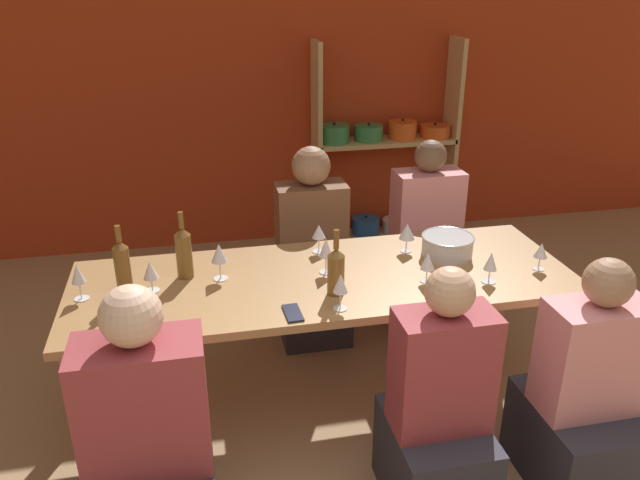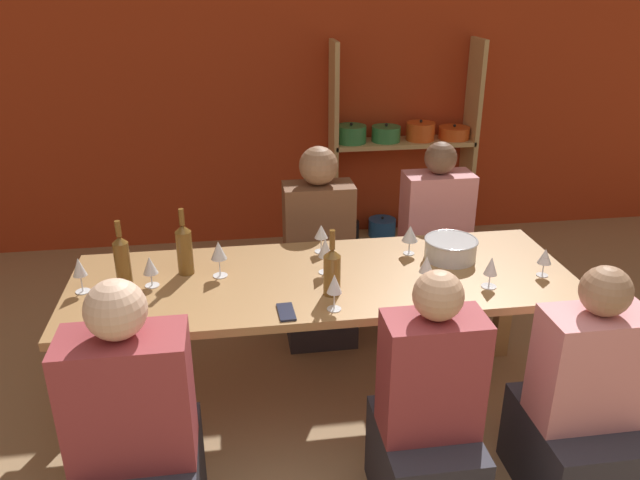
{
  "view_description": "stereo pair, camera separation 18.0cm",
  "coord_description": "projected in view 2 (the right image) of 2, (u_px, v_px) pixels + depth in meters",
  "views": [
    {
      "loc": [
        -0.71,
        -1.2,
        2.15
      ],
      "look_at": [
        -0.12,
        1.56,
        0.93
      ],
      "focal_mm": 35.0,
      "sensor_mm": 36.0,
      "label": 1
    },
    {
      "loc": [
        -0.53,
        -1.23,
        2.15
      ],
      "look_at": [
        -0.12,
        1.56,
        0.93
      ],
      "focal_mm": 35.0,
      "sensor_mm": 36.0,
      "label": 2
    }
  ],
  "objects": [
    {
      "name": "wall_back_red",
      "position": [
        294.0,
        79.0,
        4.98
      ],
      "size": [
        8.8,
        0.06,
        2.7
      ],
      "color": "#B23819",
      "rests_on": "ground_plane"
    },
    {
      "name": "shelf_unit",
      "position": [
        401.0,
        171.0,
        5.21
      ],
      "size": [
        1.19,
        0.3,
        1.67
      ],
      "color": "tan",
      "rests_on": "ground_plane"
    },
    {
      "name": "dining_table",
      "position": [
        323.0,
        293.0,
        3.08
      ],
      "size": [
        2.44,
        0.85,
        0.78
      ],
      "color": "#AD7F4C",
      "rests_on": "ground_plane"
    },
    {
      "name": "mixing_bowl",
      "position": [
        451.0,
        248.0,
        3.2
      ],
      "size": [
        0.27,
        0.27,
        0.11
      ],
      "color": "#B7BABC",
      "rests_on": "dining_table"
    },
    {
      "name": "wine_bottle_green",
      "position": [
        332.0,
        271.0,
        2.83
      ],
      "size": [
        0.08,
        0.08,
        0.32
      ],
      "color": "brown",
      "rests_on": "dining_table"
    },
    {
      "name": "wine_bottle_dark",
      "position": [
        123.0,
        262.0,
        2.86
      ],
      "size": [
        0.07,
        0.07,
        0.35
      ],
      "color": "brown",
      "rests_on": "dining_table"
    },
    {
      "name": "wine_bottle_amber",
      "position": [
        184.0,
        248.0,
        3.02
      ],
      "size": [
        0.08,
        0.08,
        0.34
      ],
      "color": "brown",
      "rests_on": "dining_table"
    },
    {
      "name": "wine_glass_red_a",
      "position": [
        334.0,
        285.0,
        2.7
      ],
      "size": [
        0.07,
        0.07,
        0.17
      ],
      "color": "white",
      "rests_on": "dining_table"
    },
    {
      "name": "wine_glass_empty_a",
      "position": [
        219.0,
        251.0,
        2.99
      ],
      "size": [
        0.08,
        0.08,
        0.18
      ],
      "color": "white",
      "rests_on": "dining_table"
    },
    {
      "name": "wine_glass_red_b",
      "position": [
        150.0,
        266.0,
        2.91
      ],
      "size": [
        0.07,
        0.07,
        0.15
      ],
      "color": "white",
      "rests_on": "dining_table"
    },
    {
      "name": "wine_glass_empty_b",
      "position": [
        410.0,
        234.0,
        3.24
      ],
      "size": [
        0.08,
        0.08,
        0.16
      ],
      "color": "white",
      "rests_on": "dining_table"
    },
    {
      "name": "wine_glass_white_a",
      "position": [
        321.0,
        233.0,
        3.26
      ],
      "size": [
        0.07,
        0.07,
        0.15
      ],
      "color": "white",
      "rests_on": "dining_table"
    },
    {
      "name": "wine_glass_red_c",
      "position": [
        426.0,
        265.0,
        2.92
      ],
      "size": [
        0.07,
        0.07,
        0.15
      ],
      "color": "white",
      "rests_on": "dining_table"
    },
    {
      "name": "wine_glass_empty_c",
      "position": [
        79.0,
        268.0,
        2.85
      ],
      "size": [
        0.07,
        0.07,
        0.17
      ],
      "color": "white",
      "rests_on": "dining_table"
    },
    {
      "name": "wine_glass_red_d",
      "position": [
        545.0,
        257.0,
        3.01
      ],
      "size": [
        0.07,
        0.07,
        0.14
      ],
      "color": "white",
      "rests_on": "dining_table"
    },
    {
      "name": "wine_glass_red_e",
      "position": [
        325.0,
        249.0,
        3.03
      ],
      "size": [
        0.07,
        0.07,
        0.18
      ],
      "color": "white",
      "rests_on": "dining_table"
    },
    {
      "name": "wine_glass_red_f",
      "position": [
        491.0,
        267.0,
        2.9
      ],
      "size": [
        0.07,
        0.07,
        0.15
      ],
      "color": "white",
      "rests_on": "dining_table"
    },
    {
      "name": "cell_phone",
      "position": [
        286.0,
        312.0,
        2.71
      ],
      "size": [
        0.08,
        0.15,
        0.01
      ],
      "color": "#1E2338",
      "rests_on": "dining_table"
    },
    {
      "name": "person_near_a",
      "position": [
        427.0,
        430.0,
        2.56
      ],
      "size": [
        0.39,
        0.49,
        1.14
      ],
      "color": "#2D2D38",
      "rests_on": "ground_plane"
    },
    {
      "name": "person_far_a",
      "position": [
        319.0,
        267.0,
        3.88
      ],
      "size": [
        0.42,
        0.52,
        1.22
      ],
      "rotation": [
        0.0,
        0.0,
        3.14
      ],
      "color": "#2D2D38",
      "rests_on": "ground_plane"
    },
    {
      "name": "person_near_b",
      "position": [
        138.0,
        461.0,
        2.37
      ],
      "size": [
        0.45,
        0.56,
        1.2
      ],
      "color": "#2D2D38",
      "rests_on": "ground_plane"
    },
    {
      "name": "person_far_b",
      "position": [
        433.0,
        260.0,
        4.01
      ],
      "size": [
        0.42,
        0.52,
        1.21
      ],
      "rotation": [
        0.0,
        0.0,
        3.14
      ],
      "color": "#2D2D38",
      "rests_on": "ground_plane"
    },
    {
      "name": "person_near_c",
      "position": [
        580.0,
        418.0,
        2.66
      ],
      "size": [
        0.43,
        0.54,
        1.11
      ],
      "color": "#2D2D38",
      "rests_on": "ground_plane"
    }
  ]
}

